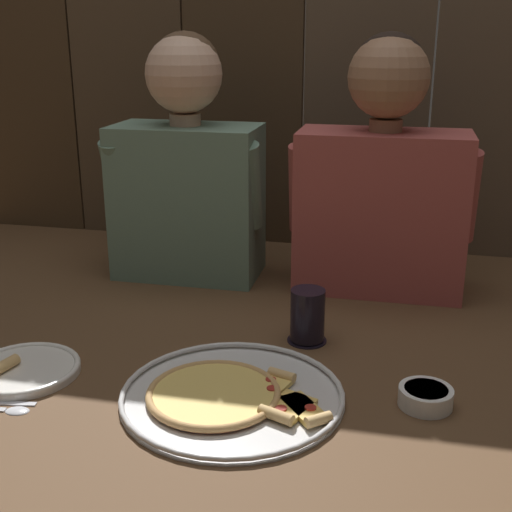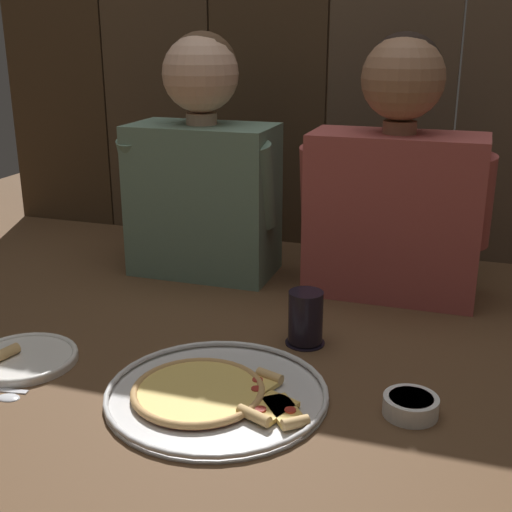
{
  "view_description": "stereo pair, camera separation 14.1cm",
  "coord_description": "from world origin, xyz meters",
  "px_view_note": "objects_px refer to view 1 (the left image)",
  "views": [
    {
      "loc": [
        0.3,
        -1.24,
        0.64
      ],
      "look_at": [
        0.01,
        0.1,
        0.18
      ],
      "focal_mm": 47.46,
      "sensor_mm": 36.0,
      "label": 1
    },
    {
      "loc": [
        0.44,
        -1.2,
        0.64
      ],
      "look_at": [
        0.01,
        0.1,
        0.18
      ],
      "focal_mm": 47.46,
      "sensor_mm": 36.0,
      "label": 2
    }
  ],
  "objects_px": {
    "drinking_glass": "(307,316)",
    "dipping_bowl": "(426,396)",
    "pizza_tray": "(229,394)",
    "diner_right": "(383,176)",
    "dinner_plate": "(23,369)",
    "diner_left": "(187,166)"
  },
  "relations": [
    {
      "from": "dinner_plate",
      "to": "drinking_glass",
      "type": "height_order",
      "value": "drinking_glass"
    },
    {
      "from": "pizza_tray",
      "to": "diner_left",
      "type": "xyz_separation_m",
      "value": [
        -0.28,
        0.63,
        0.29
      ]
    },
    {
      "from": "diner_right",
      "to": "diner_left",
      "type": "bearing_deg",
      "value": 180.0
    },
    {
      "from": "diner_left",
      "to": "diner_right",
      "type": "bearing_deg",
      "value": -0.0
    },
    {
      "from": "drinking_glass",
      "to": "diner_left",
      "type": "xyz_separation_m",
      "value": [
        -0.38,
        0.36,
        0.24
      ]
    },
    {
      "from": "diner_left",
      "to": "diner_right",
      "type": "xyz_separation_m",
      "value": [
        0.51,
        -0.0,
        -0.0
      ]
    },
    {
      "from": "pizza_tray",
      "to": "diner_right",
      "type": "distance_m",
      "value": 0.73
    },
    {
      "from": "pizza_tray",
      "to": "drinking_glass",
      "type": "bearing_deg",
      "value": 69.19
    },
    {
      "from": "drinking_glass",
      "to": "dipping_bowl",
      "type": "relative_size",
      "value": 1.22
    },
    {
      "from": "dipping_bowl",
      "to": "diner_left",
      "type": "bearing_deg",
      "value": 137.43
    },
    {
      "from": "dinner_plate",
      "to": "dipping_bowl",
      "type": "distance_m",
      "value": 0.77
    },
    {
      "from": "pizza_tray",
      "to": "diner_left",
      "type": "bearing_deg",
      "value": 113.7
    },
    {
      "from": "diner_right",
      "to": "dipping_bowl",
      "type": "bearing_deg",
      "value": -78.55
    },
    {
      "from": "pizza_tray",
      "to": "diner_right",
      "type": "bearing_deg",
      "value": 69.68
    },
    {
      "from": "drinking_glass",
      "to": "dipping_bowl",
      "type": "bearing_deg",
      "value": -41.43
    },
    {
      "from": "pizza_tray",
      "to": "drinking_glass",
      "type": "xyz_separation_m",
      "value": [
        0.1,
        0.27,
        0.05
      ]
    },
    {
      "from": "pizza_tray",
      "to": "diner_left",
      "type": "relative_size",
      "value": 0.64
    },
    {
      "from": "dinner_plate",
      "to": "diner_left",
      "type": "xyz_separation_m",
      "value": [
        0.14,
        0.62,
        0.29
      ]
    },
    {
      "from": "diner_left",
      "to": "dinner_plate",
      "type": "bearing_deg",
      "value": -102.83
    },
    {
      "from": "drinking_glass",
      "to": "dipping_bowl",
      "type": "height_order",
      "value": "drinking_glass"
    },
    {
      "from": "dinner_plate",
      "to": "diner_right",
      "type": "relative_size",
      "value": 0.34
    },
    {
      "from": "dipping_bowl",
      "to": "diner_right",
      "type": "height_order",
      "value": "diner_right"
    }
  ]
}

